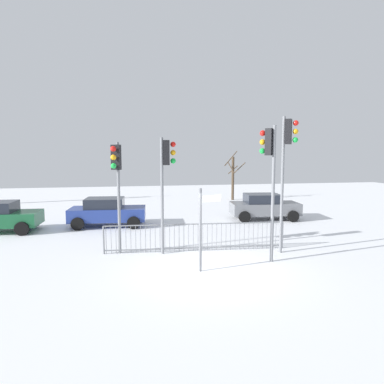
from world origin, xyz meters
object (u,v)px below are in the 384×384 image
object	(u,v)px
car_blue_far	(107,211)
bare_tree_centre	(233,176)
traffic_light_mid_right	(287,154)
traffic_light_foreground_left	(270,163)
traffic_light_foreground_right	(166,169)
direction_sign_post	(202,225)
car_grey_trailing	(264,206)
traffic_light_rear_right	(117,173)

from	to	relation	value
car_blue_far	bare_tree_centre	bearing A→B (deg)	47.17
traffic_light_mid_right	car_blue_far	xyz separation A→B (m)	(-6.81, 6.22, -2.93)
traffic_light_foreground_left	traffic_light_foreground_right	xyz separation A→B (m)	(-3.36, 1.55, -0.25)
traffic_light_foreground_left	bare_tree_centre	distance (m)	16.26
direction_sign_post	bare_tree_centre	xyz separation A→B (m)	(6.20, 16.35, 0.42)
traffic_light_foreground_left	car_blue_far	distance (m)	9.47
traffic_light_mid_right	car_grey_trailing	bearing A→B (deg)	-163.19
traffic_light_mid_right	car_grey_trailing	world-z (taller)	traffic_light_mid_right
car_blue_far	car_grey_trailing	bearing A→B (deg)	5.96
traffic_light_rear_right	bare_tree_centre	distance (m)	16.59
direction_sign_post	bare_tree_centre	bearing A→B (deg)	53.56
traffic_light_foreground_right	car_grey_trailing	size ratio (longest dim) A/B	1.09
traffic_light_rear_right	bare_tree_centre	xyz separation A→B (m)	(8.86, 13.98, -1.12)
traffic_light_foreground_left	bare_tree_centre	size ratio (longest dim) A/B	1.17
traffic_light_foreground_left	car_blue_far	xyz separation A→B (m)	(-5.80, 7.00, -2.65)
traffic_light_rear_right	direction_sign_post	bearing A→B (deg)	158.73
traffic_light_foreground_left	car_blue_far	world-z (taller)	traffic_light_foreground_left
car_grey_trailing	traffic_light_foreground_left	bearing A→B (deg)	-105.39
traffic_light_foreground_right	car_grey_trailing	distance (m)	8.74
traffic_light_mid_right	bare_tree_centre	world-z (taller)	traffic_light_mid_right
traffic_light_foreground_left	traffic_light_mid_right	bearing A→B (deg)	-8.07
traffic_light_foreground_right	direction_sign_post	bearing A→B (deg)	25.37
direction_sign_post	traffic_light_mid_right	bearing A→B (deg)	5.95
direction_sign_post	bare_tree_centre	distance (m)	17.49
car_blue_far	bare_tree_centre	distance (m)	13.00
traffic_light_rear_right	direction_sign_post	size ratio (longest dim) A/B	1.56
traffic_light_mid_right	direction_sign_post	size ratio (longest dim) A/B	1.91
direction_sign_post	car_grey_trailing	size ratio (longest dim) A/B	0.67
traffic_light_mid_right	bare_tree_centre	size ratio (longest dim) A/B	1.27
bare_tree_centre	traffic_light_foreground_left	bearing A→B (deg)	-103.34
traffic_light_foreground_right	direction_sign_post	distance (m)	2.85
traffic_light_mid_right	car_grey_trailing	distance (m)	7.30
car_grey_trailing	bare_tree_centre	size ratio (longest dim) A/B	0.99
traffic_light_foreground_right	traffic_light_rear_right	xyz separation A→B (m)	(-1.77, 0.23, -0.12)
car_grey_trailing	traffic_light_rear_right	bearing A→B (deg)	-139.53
direction_sign_post	car_grey_trailing	world-z (taller)	direction_sign_post
traffic_light_foreground_right	car_blue_far	xyz separation A→B (m)	(-2.44, 5.45, -2.39)
traffic_light_foreground_left	car_grey_trailing	distance (m)	8.19
car_grey_trailing	car_blue_far	world-z (taller)	same
traffic_light_foreground_left	car_blue_far	bearing A→B (deg)	83.60
traffic_light_rear_right	traffic_light_mid_right	distance (m)	6.25
traffic_light_foreground_right	car_blue_far	bearing A→B (deg)	-153.13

